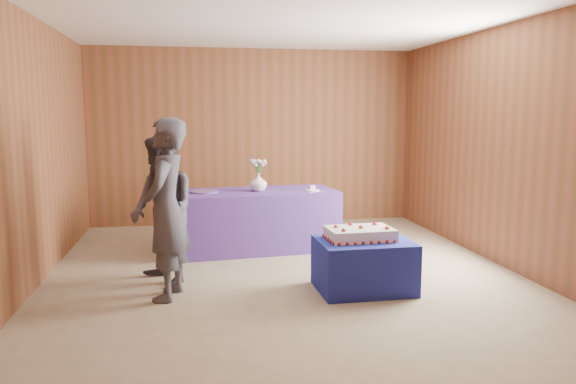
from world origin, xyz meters
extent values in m
plane|color=gray|center=(0.00, 0.00, 0.00)|extent=(6.00, 6.00, 0.00)
cube|color=brown|center=(0.00, 3.00, 1.35)|extent=(5.00, 0.04, 2.70)
cube|color=brown|center=(0.00, -3.00, 1.35)|extent=(5.00, 0.04, 2.70)
cube|color=brown|center=(-2.50, 0.00, 1.35)|extent=(0.04, 6.00, 2.70)
cube|color=brown|center=(2.50, 0.00, 1.35)|extent=(0.04, 6.00, 2.70)
cube|color=white|center=(0.00, 0.00, 2.70)|extent=(5.00, 6.00, 0.04)
cube|color=#1C269A|center=(0.68, -0.58, 0.25)|extent=(0.91, 0.72, 0.50)
cube|color=#503593|center=(-0.16, 1.26, 0.38)|extent=(2.08, 1.09, 0.75)
cube|color=white|center=(0.65, -0.55, 0.56)|extent=(0.65, 0.45, 0.12)
sphere|color=#B61C0E|center=(0.34, -0.77, 0.52)|extent=(0.03, 0.03, 0.03)
sphere|color=#B61C0E|center=(0.97, -0.74, 0.52)|extent=(0.03, 0.03, 0.03)
sphere|color=#B61C0E|center=(0.33, -0.35, 0.52)|extent=(0.03, 0.03, 0.03)
sphere|color=#B61C0E|center=(0.96, -0.32, 0.52)|extent=(0.03, 0.03, 0.03)
sphere|color=#B61C0E|center=(0.47, -0.66, 0.63)|extent=(0.04, 0.04, 0.04)
cone|color=#155C26|center=(0.49, -0.66, 0.62)|extent=(0.01, 0.03, 0.03)
sphere|color=#B61C0E|center=(0.81, -0.44, 0.63)|extent=(0.04, 0.04, 0.04)
cone|color=#155C26|center=(0.84, -0.44, 0.62)|extent=(0.01, 0.03, 0.03)
sphere|color=#B61C0E|center=(0.65, -0.55, 0.63)|extent=(0.04, 0.04, 0.04)
cone|color=#155C26|center=(0.68, -0.55, 0.62)|extent=(0.01, 0.03, 0.03)
imported|color=silver|center=(-0.13, 1.24, 0.86)|extent=(0.25, 0.25, 0.22)
cylinder|color=#2F6B2A|center=(-0.10, 1.24, 1.04)|extent=(0.01, 0.01, 0.14)
sphere|color=#B3A2D2|center=(-0.05, 1.24, 1.11)|extent=(0.05, 0.05, 0.05)
cylinder|color=#2F6B2A|center=(-0.10, 1.26, 1.04)|extent=(0.01, 0.01, 0.14)
sphere|color=white|center=(-0.06, 1.28, 1.11)|extent=(0.05, 0.05, 0.05)
cylinder|color=#2F6B2A|center=(-0.12, 1.27, 1.04)|extent=(0.01, 0.01, 0.14)
sphere|color=#B3A2D2|center=(-0.09, 1.31, 1.11)|extent=(0.05, 0.05, 0.05)
cylinder|color=#2F6B2A|center=(-0.13, 1.28, 1.04)|extent=(0.01, 0.01, 0.14)
sphere|color=white|center=(-0.13, 1.33, 1.11)|extent=(0.05, 0.05, 0.05)
cylinder|color=#2F6B2A|center=(-0.15, 1.27, 1.04)|extent=(0.01, 0.01, 0.14)
sphere|color=#B3A2D2|center=(-0.17, 1.31, 1.11)|extent=(0.05, 0.05, 0.05)
cylinder|color=#2F6B2A|center=(-0.16, 1.26, 1.04)|extent=(0.01, 0.01, 0.14)
sphere|color=white|center=(-0.20, 1.28, 1.11)|extent=(0.05, 0.05, 0.05)
cylinder|color=#2F6B2A|center=(-0.17, 1.24, 1.04)|extent=(0.01, 0.01, 0.14)
sphere|color=#B3A2D2|center=(-0.22, 1.24, 1.11)|extent=(0.05, 0.05, 0.05)
cylinder|color=#2F6B2A|center=(-0.16, 1.23, 1.04)|extent=(0.01, 0.01, 0.14)
sphere|color=white|center=(-0.20, 1.20, 1.11)|extent=(0.05, 0.05, 0.05)
cylinder|color=#2F6B2A|center=(-0.15, 1.21, 1.04)|extent=(0.01, 0.01, 0.14)
sphere|color=#B3A2D2|center=(-0.17, 1.17, 1.11)|extent=(0.05, 0.05, 0.05)
cylinder|color=#2F6B2A|center=(-0.13, 1.21, 1.04)|extent=(0.01, 0.01, 0.14)
sphere|color=white|center=(-0.13, 1.16, 1.11)|extent=(0.05, 0.05, 0.05)
cylinder|color=#2F6B2A|center=(-0.12, 1.21, 1.04)|extent=(0.01, 0.01, 0.14)
sphere|color=#B3A2D2|center=(-0.09, 1.17, 1.11)|extent=(0.05, 0.05, 0.05)
cylinder|color=#2F6B2A|center=(-0.10, 1.23, 1.04)|extent=(0.01, 0.01, 0.14)
sphere|color=white|center=(-0.06, 1.20, 1.11)|extent=(0.05, 0.05, 0.05)
cylinder|color=#61478E|center=(-0.81, 1.23, 0.76)|extent=(0.36, 0.36, 0.02)
cylinder|color=white|center=(0.54, 1.16, 0.76)|extent=(0.23, 0.23, 0.01)
cube|color=white|center=(0.54, 1.16, 0.79)|extent=(0.07, 0.06, 0.06)
sphere|color=#B61C0E|center=(0.54, 1.14, 0.83)|extent=(0.02, 0.02, 0.02)
cube|color=#B4B5B9|center=(0.58, 1.04, 0.75)|extent=(0.24, 0.14, 0.00)
imported|color=#393843|center=(-1.19, -0.49, 0.84)|extent=(0.53, 0.69, 1.69)
imported|color=#383742|center=(-1.25, -0.03, 0.76)|extent=(0.86, 0.92, 1.52)
camera|label=1|loc=(-0.95, -5.71, 1.73)|focal=35.00mm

